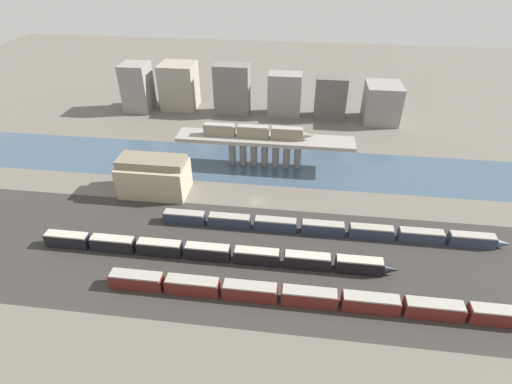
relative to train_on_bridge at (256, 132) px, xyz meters
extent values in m
plane|color=#666056|center=(2.86, -22.33, -12.25)|extent=(400.00, 400.00, 0.00)
cube|color=#33302D|center=(2.86, -46.33, -12.24)|extent=(280.00, 42.00, 0.01)
cube|color=#3D5166|center=(2.86, 0.00, -12.24)|extent=(320.00, 25.83, 0.01)
cube|color=gray|center=(2.86, 0.00, -2.52)|extent=(58.48, 9.05, 1.25)
cylinder|color=gray|center=(-8.21, 0.00, -7.70)|extent=(2.28, 2.28, 9.10)
cylinder|color=gray|center=(-4.52, 0.00, -7.70)|extent=(2.28, 2.28, 9.10)
cylinder|color=gray|center=(-0.83, 0.00, -7.70)|extent=(2.28, 2.28, 9.10)
cylinder|color=gray|center=(2.86, 0.00, -7.70)|extent=(2.28, 2.28, 9.10)
cylinder|color=gray|center=(6.55, 0.00, -7.70)|extent=(2.28, 2.28, 9.10)
cylinder|color=gray|center=(10.24, 0.00, -7.70)|extent=(2.28, 2.28, 9.10)
cylinder|color=gray|center=(13.93, 0.00, -7.70)|extent=(2.28, 2.28, 9.10)
cube|color=gray|center=(-12.28, 0.00, -0.16)|extent=(10.35, 2.72, 3.49)
cube|color=#9E998E|center=(-12.28, 0.00, 1.79)|extent=(9.94, 2.50, 0.40)
cube|color=gray|center=(-1.14, 0.00, -0.16)|extent=(10.35, 2.72, 3.49)
cube|color=#9E998E|center=(-1.14, 0.00, 1.79)|extent=(9.94, 2.50, 0.40)
cube|color=gray|center=(10.01, 0.00, -0.16)|extent=(10.35, 2.72, 3.49)
cube|color=#9E998E|center=(10.01, 0.00, 1.79)|extent=(9.94, 2.50, 0.40)
cone|color=gray|center=(16.99, 0.00, -0.33)|extent=(3.62, 2.44, 2.44)
cube|color=#5B1E19|center=(-19.62, -58.70, -10.53)|extent=(12.01, 3.13, 3.43)
cube|color=#9E998E|center=(-19.62, -58.70, -8.62)|extent=(11.53, 2.88, 0.40)
cube|color=#5B1E19|center=(-6.78, -58.70, -10.53)|extent=(12.01, 3.13, 3.43)
cube|color=#9E998E|center=(-6.78, -58.70, -8.62)|extent=(11.53, 2.88, 0.40)
cube|color=#5B1E19|center=(6.06, -58.70, -10.53)|extent=(12.01, 3.13, 3.43)
cube|color=#9E998E|center=(6.06, -58.70, -8.62)|extent=(11.53, 2.88, 0.40)
cube|color=#5B1E19|center=(18.90, -58.70, -10.53)|extent=(12.01, 3.13, 3.43)
cube|color=#9E998E|center=(18.90, -58.70, -8.62)|extent=(11.53, 2.88, 0.40)
cube|color=#5B1E19|center=(31.74, -58.70, -10.53)|extent=(12.01, 3.13, 3.43)
cube|color=#9E998E|center=(31.74, -58.70, -8.62)|extent=(11.53, 2.88, 0.40)
cube|color=#5B1E19|center=(44.58, -58.70, -10.53)|extent=(12.01, 3.13, 3.43)
cube|color=#9E998E|center=(44.58, -58.70, -8.62)|extent=(11.53, 2.88, 0.40)
cube|color=#5B1E19|center=(57.42, -58.70, -10.53)|extent=(12.01, 3.13, 3.43)
cube|color=#9E998E|center=(57.42, -58.70, -8.62)|extent=(11.53, 2.88, 0.40)
cube|color=black|center=(-42.21, -47.58, -10.51)|extent=(11.06, 2.83, 3.47)
cube|color=#B7B2A3|center=(-42.21, -47.58, -8.57)|extent=(10.62, 2.60, 0.40)
cube|color=black|center=(-30.12, -47.58, -10.51)|extent=(11.06, 2.83, 3.47)
cube|color=#B7B2A3|center=(-30.12, -47.58, -8.57)|extent=(10.62, 2.60, 0.40)
cube|color=black|center=(-18.03, -47.58, -10.51)|extent=(11.06, 2.83, 3.47)
cube|color=#B7B2A3|center=(-18.03, -47.58, -8.57)|extent=(10.62, 2.60, 0.40)
cube|color=black|center=(-5.93, -47.58, -10.51)|extent=(11.06, 2.83, 3.47)
cube|color=#B7B2A3|center=(-5.93, -47.58, -8.57)|extent=(10.62, 2.60, 0.40)
cube|color=black|center=(6.16, -47.58, -10.51)|extent=(11.06, 2.83, 3.47)
cube|color=#B7B2A3|center=(6.16, -47.58, -8.57)|extent=(10.62, 2.60, 0.40)
cube|color=black|center=(18.25, -47.58, -10.51)|extent=(11.06, 2.83, 3.47)
cube|color=#B7B2A3|center=(18.25, -47.58, -8.57)|extent=(10.62, 2.60, 0.40)
cube|color=black|center=(30.35, -47.58, -10.51)|extent=(11.06, 2.83, 3.47)
cube|color=#B7B2A3|center=(30.35, -47.58, -8.57)|extent=(10.62, 2.60, 0.40)
cone|color=black|center=(37.81, -47.58, -10.68)|extent=(3.87, 2.55, 2.55)
cube|color=#2D384C|center=(-15.48, -34.41, -10.72)|extent=(11.34, 2.80, 3.04)
cube|color=#9E998E|center=(-15.48, -34.41, -9.00)|extent=(10.89, 2.58, 0.40)
cube|color=#2D384C|center=(-2.96, -34.41, -10.72)|extent=(11.34, 2.80, 3.04)
cube|color=#9E998E|center=(-2.96, -34.41, -9.00)|extent=(10.89, 2.58, 0.40)
cube|color=#2D384C|center=(9.56, -34.41, -10.72)|extent=(11.34, 2.80, 3.04)
cube|color=#9E998E|center=(9.56, -34.41, -9.00)|extent=(10.89, 2.58, 0.40)
cube|color=#2D384C|center=(22.07, -34.41, -10.72)|extent=(11.34, 2.80, 3.04)
cube|color=#9E998E|center=(22.07, -34.41, -9.00)|extent=(10.89, 2.58, 0.40)
cube|color=#2D384C|center=(34.59, -34.41, -10.72)|extent=(11.34, 2.80, 3.04)
cube|color=#9E998E|center=(34.59, -34.41, -9.00)|extent=(10.89, 2.58, 0.40)
cube|color=#2D384C|center=(47.11, -34.41, -10.72)|extent=(11.34, 2.80, 3.04)
cube|color=#9E998E|center=(47.11, -34.41, -9.00)|extent=(10.89, 2.58, 0.40)
cube|color=#2D384C|center=(59.63, -34.41, -10.72)|extent=(11.34, 2.80, 3.04)
cube|color=#9E998E|center=(59.63, -34.41, -9.00)|extent=(10.89, 2.58, 0.40)
cone|color=#2D384C|center=(67.28, -34.41, -10.88)|extent=(3.97, 2.52, 2.52)
cube|color=tan|center=(-28.44, -20.62, -7.44)|extent=(20.13, 11.41, 9.61)
cube|color=#7C725C|center=(-28.44, -20.62, -1.58)|extent=(19.73, 7.99, 2.11)
cube|color=gray|center=(-57.37, 42.63, -2.12)|extent=(11.14, 11.41, 20.25)
cube|color=gray|center=(-40.31, 47.91, -2.56)|extent=(14.93, 13.63, 19.38)
cube|color=slate|center=(-15.95, 44.12, -1.75)|extent=(14.73, 8.21, 20.99)
cube|color=gray|center=(6.33, 45.41, -3.39)|extent=(13.83, 8.62, 17.71)
cube|color=#605B56|center=(25.55, 44.66, -3.50)|extent=(12.76, 9.22, 17.49)
cube|color=gray|center=(46.42, 43.49, -4.47)|extent=(14.12, 15.05, 15.55)
camera|label=1|loc=(15.00, -118.28, 55.76)|focal=28.00mm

